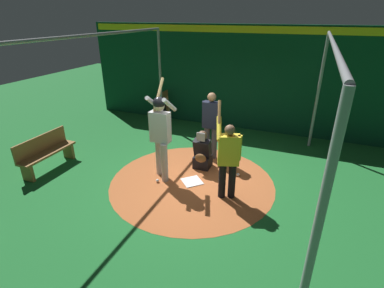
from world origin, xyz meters
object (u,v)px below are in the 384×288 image
(visitor, at_px, (228,157))
(bench, at_px, (46,152))
(batter, at_px, (160,130))
(baseball_2, at_px, (223,167))
(home_plate, at_px, (192,181))
(umpire, at_px, (211,122))
(baseball_1, at_px, (157,181))
(bat_rack, at_px, (166,106))
(catcher, at_px, (202,153))
(baseball_0, at_px, (238,175))

(visitor, distance_m, bench, 4.48)
(batter, height_order, baseball_2, batter)
(home_plate, height_order, bench, bench)
(umpire, distance_m, baseball_1, 2.04)
(umpire, bearing_deg, batter, -26.79)
(home_plate, xyz_separation_m, bat_rack, (-3.64, -2.47, 0.48))
(baseball_1, bearing_deg, catcher, 145.88)
(baseball_2, bearing_deg, home_plate, -28.44)
(batter, relative_size, baseball_0, 30.38)
(visitor, xyz_separation_m, baseball_1, (0.05, -1.60, -0.89))
(bench, bearing_deg, baseball_0, 107.10)
(visitor, bearing_deg, umpire, -170.06)
(umpire, distance_m, bench, 4.13)
(batter, relative_size, baseball_1, 30.38)
(batter, relative_size, bat_rack, 2.14)
(bat_rack, height_order, baseball_2, bat_rack)
(bench, bearing_deg, home_plate, 101.62)
(home_plate, distance_m, batter, 1.39)
(visitor, bearing_deg, bench, -103.32)
(catcher, height_order, umpire, umpire)
(home_plate, bearing_deg, baseball_0, 125.13)
(batter, xyz_separation_m, bench, (0.68, -2.82, -0.76))
(umpire, xyz_separation_m, baseball_1, (1.66, -0.70, -0.95))
(batter, distance_m, baseball_0, 2.13)
(catcher, bearing_deg, bat_rack, -140.02)
(bench, bearing_deg, umpire, 120.51)
(baseball_0, bearing_deg, baseball_2, -118.93)
(home_plate, xyz_separation_m, batter, (0.05, -0.73, 1.18))
(bat_rack, relative_size, baseball_0, 14.20)
(home_plate, bearing_deg, catcher, -178.46)
(umpire, bearing_deg, baseball_2, 47.39)
(visitor, relative_size, bat_rack, 1.89)
(umpire, bearing_deg, home_plate, 1.03)
(umpire, bearing_deg, baseball_0, 53.15)
(catcher, xyz_separation_m, visitor, (0.99, 0.90, 0.54))
(home_plate, distance_m, bench, 3.65)
(baseball_2, bearing_deg, baseball_0, 61.07)
(bat_rack, xyz_separation_m, bench, (4.37, -1.08, -0.05))
(batter, distance_m, umpire, 1.58)
(home_plate, xyz_separation_m, catcher, (-0.72, -0.02, 0.38))
(visitor, xyz_separation_m, bench, (0.47, -4.43, -0.49))
(umpire, height_order, bat_rack, umpire)
(bench, height_order, baseball_2, bench)
(home_plate, xyz_separation_m, baseball_0, (-0.64, 0.91, 0.03))
(bat_rack, bearing_deg, baseball_1, 23.82)
(bat_rack, height_order, bench, bat_rack)
(baseball_1, bearing_deg, visitor, 91.83)
(batter, bearing_deg, home_plate, 93.91)
(baseball_0, bearing_deg, bench, -72.90)
(catcher, height_order, bench, catcher)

